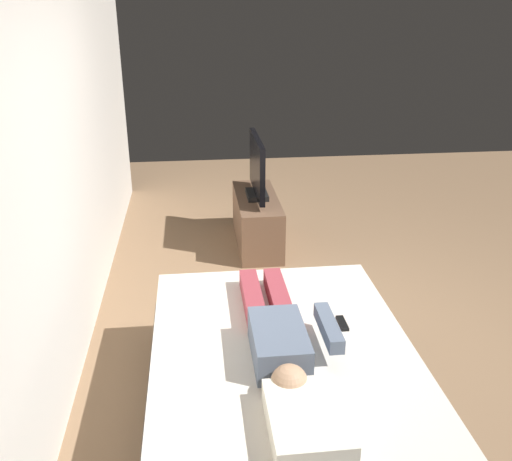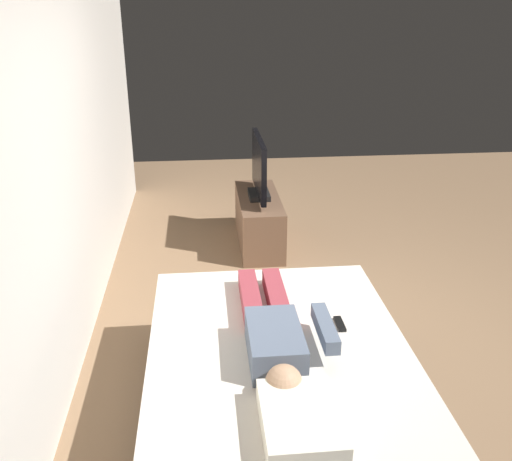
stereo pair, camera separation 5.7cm
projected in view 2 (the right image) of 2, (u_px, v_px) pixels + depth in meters
ground_plane at (328, 340)px, 4.09m from camera, size 10.00×10.00×0.00m
back_wall at (65, 144)px, 3.76m from camera, size 6.40×0.10×2.80m
bed at (279, 388)px, 3.19m from camera, size 1.97×1.51×0.54m
pillow at (300, 422)px, 2.45m from camera, size 0.48×0.34×0.12m
person at (274, 331)px, 3.08m from camera, size 1.26×0.46×0.18m
remote at (340, 324)px, 3.28m from camera, size 0.15×0.04×0.02m
tv_stand at (259, 221)px, 5.60m from camera, size 1.10×0.40×0.50m
tv at (259, 169)px, 5.40m from camera, size 0.88×0.20×0.59m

